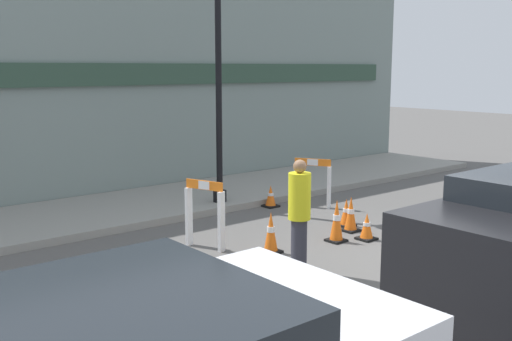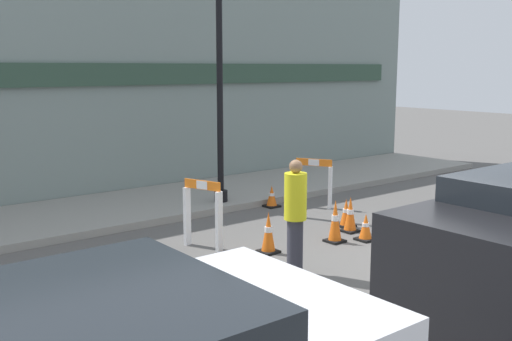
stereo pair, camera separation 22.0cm
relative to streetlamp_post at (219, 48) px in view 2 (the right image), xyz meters
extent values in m
plane|color=#565451|center=(-0.20, -4.96, -3.34)|extent=(60.00, 60.00, 0.00)
cube|color=gray|center=(-0.20, 0.99, -3.27)|extent=(18.00, 2.89, 0.14)
cube|color=gray|center=(-0.20, 2.51, -0.59)|extent=(18.00, 0.12, 5.50)
cube|color=#2D4738|center=(-0.20, 2.40, -0.54)|extent=(16.20, 0.10, 0.50)
cylinder|color=black|center=(0.00, 0.00, -3.08)|extent=(0.29, 0.29, 0.24)
cylinder|color=black|center=(0.00, 0.00, -0.92)|extent=(0.13, 0.13, 4.56)
cube|color=white|center=(-2.00, -1.86, -2.84)|extent=(0.14, 0.10, 0.99)
cube|color=white|center=(-1.78, -2.49, -2.84)|extent=(0.14, 0.10, 0.99)
cube|color=orange|center=(-1.89, -2.18, -2.27)|extent=(0.25, 0.69, 0.15)
cube|color=white|center=(-1.89, -2.18, -2.27)|extent=(0.10, 0.22, 0.13)
cube|color=white|center=(1.77, -1.49, -2.89)|extent=(0.14, 0.12, 0.90)
cube|color=white|center=(1.40, -0.86, -2.89)|extent=(0.14, 0.12, 0.90)
cube|color=orange|center=(1.59, -1.18, -2.37)|extent=(0.42, 0.69, 0.15)
cube|color=white|center=(1.59, -1.18, -2.37)|extent=(0.15, 0.22, 0.14)
cube|color=black|center=(0.90, -0.61, -3.32)|extent=(0.30, 0.30, 0.04)
cone|color=orange|center=(0.90, -0.61, -3.08)|extent=(0.23, 0.22, 0.43)
cylinder|color=white|center=(0.90, -0.61, -3.06)|extent=(0.13, 0.13, 0.06)
cube|color=black|center=(0.96, -2.71, -3.32)|extent=(0.30, 0.30, 0.04)
cone|color=orange|center=(0.96, -2.71, -3.05)|extent=(0.23, 0.22, 0.49)
cylinder|color=white|center=(0.96, -2.71, -3.03)|extent=(0.13, 0.13, 0.07)
cube|color=black|center=(-1.21, -3.05, -3.32)|extent=(0.30, 0.30, 0.04)
cone|color=orange|center=(-1.21, -3.05, -2.98)|extent=(0.23, 0.22, 0.64)
cylinder|color=white|center=(-1.21, -3.05, -2.95)|extent=(0.13, 0.13, 0.09)
cube|color=black|center=(0.56, -3.55, -3.32)|extent=(0.30, 0.30, 0.04)
cone|color=orange|center=(0.56, -3.55, -3.08)|extent=(0.23, 0.23, 0.43)
cylinder|color=white|center=(0.56, -3.55, -3.06)|extent=(0.13, 0.13, 0.06)
cube|color=black|center=(0.07, -3.29, -3.32)|extent=(0.30, 0.30, 0.04)
cone|color=orange|center=(0.07, -3.29, -2.95)|extent=(0.22, 0.23, 0.70)
cylinder|color=white|center=(0.07, -3.29, -2.91)|extent=(0.13, 0.13, 0.10)
cube|color=black|center=(0.76, -3.00, -3.32)|extent=(0.30, 0.30, 0.04)
cone|color=orange|center=(0.76, -3.00, -2.99)|extent=(0.23, 0.22, 0.61)
cylinder|color=white|center=(0.76, -3.00, -2.96)|extent=(0.13, 0.13, 0.09)
cylinder|color=#33333D|center=(-1.53, -4.04, -2.93)|extent=(0.32, 0.32, 0.81)
cylinder|color=yellow|center=(-1.53, -4.04, -2.19)|extent=(0.45, 0.45, 0.67)
sphere|color=#8E6647|center=(-1.53, -4.04, -1.76)|extent=(0.27, 0.27, 0.19)
cylinder|color=black|center=(-1.86, -6.40, -3.04)|extent=(0.60, 0.18, 0.60)
camera|label=1|loc=(-7.31, -10.07, -0.38)|focal=42.00mm
camera|label=2|loc=(-7.14, -10.21, -0.38)|focal=42.00mm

